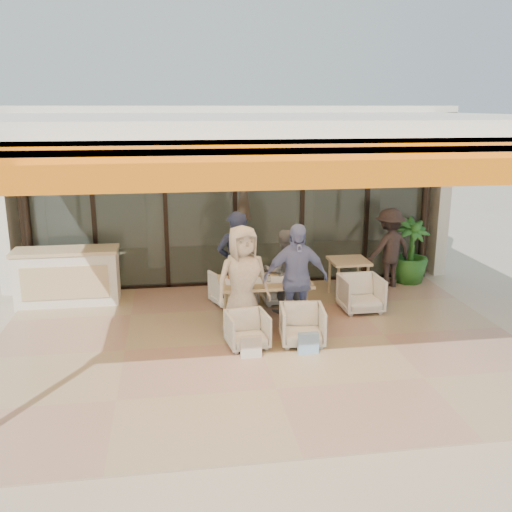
{
  "coord_description": "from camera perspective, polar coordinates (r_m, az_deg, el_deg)",
  "views": [
    {
      "loc": [
        -1.25,
        -7.99,
        3.53
      ],
      "look_at": [
        0.1,
        0.9,
        1.15
      ],
      "focal_mm": 40.0,
      "sensor_mm": 36.0,
      "label": 1
    }
  ],
  "objects": [
    {
      "name": "tote_bag_blue",
      "position": [
        8.42,
        5.24,
        -8.76
      ],
      "size": [
        0.3,
        0.1,
        0.34
      ],
      "primitive_type": "cube",
      "color": "#99BFD8",
      "rests_on": "ground"
    },
    {
      "name": "diner_periwinkle",
      "position": [
        8.99,
        3.99,
        -2.3
      ],
      "size": [
        1.05,
        0.46,
        1.78
      ],
      "primitive_type": "imported",
      "rotation": [
        0.0,
        0.0,
        0.02
      ],
      "color": "#7486C1",
      "rests_on": "ground"
    },
    {
      "name": "chair_far_left",
      "position": [
        10.34,
        -2.3,
        -3.05
      ],
      "size": [
        0.89,
        0.86,
        0.72
      ],
      "primitive_type": "imported",
      "rotation": [
        0.0,
        0.0,
        3.51
      ],
      "color": "white",
      "rests_on": "ground"
    },
    {
      "name": "interior_block",
      "position": [
        13.43,
        -3.25,
        9.25
      ],
      "size": [
        9.05,
        3.62,
        3.52
      ],
      "color": "silver",
      "rests_on": "ground"
    },
    {
      "name": "side_chair",
      "position": [
        10.2,
        10.46,
        -3.56
      ],
      "size": [
        0.71,
        0.67,
        0.71
      ],
      "primitive_type": "imported",
      "rotation": [
        0.0,
        0.0,
        0.02
      ],
      "color": "white",
      "rests_on": "ground"
    },
    {
      "name": "host_counter",
      "position": [
        10.88,
        -18.33,
        -1.95
      ],
      "size": [
        1.85,
        0.65,
        1.04
      ],
      "color": "silver",
      "rests_on": "ground"
    },
    {
      "name": "chair_near_left",
      "position": [
        8.58,
        -0.87,
        -7.25
      ],
      "size": [
        0.66,
        0.63,
        0.61
      ],
      "primitive_type": "imported",
      "rotation": [
        0.0,
        0.0,
        0.14
      ],
      "color": "white",
      "rests_on": "ground"
    },
    {
      "name": "diner_grey",
      "position": [
        9.88,
        2.85,
        -1.57
      ],
      "size": [
        0.77,
        0.62,
        1.49
      ],
      "primitive_type": "imported",
      "rotation": [
        0.0,
        0.0,
        3.06
      ],
      "color": "slate",
      "rests_on": "ground"
    },
    {
      "name": "glass_storefront",
      "position": [
        11.23,
        -2.12,
        4.92
      ],
      "size": [
        8.08,
        0.1,
        3.2
      ],
      "color": "#9EADA3",
      "rests_on": "ground"
    },
    {
      "name": "chair_far_right",
      "position": [
        10.48,
        2.28,
        -3.14
      ],
      "size": [
        0.6,
        0.56,
        0.6
      ],
      "primitive_type": "imported",
      "rotation": [
        0.0,
        0.0,
        3.17
      ],
      "color": "white",
      "rests_on": "ground"
    },
    {
      "name": "terrace_structure",
      "position": [
        7.83,
        0.57,
        12.77
      ],
      "size": [
        8.0,
        6.0,
        3.4
      ],
      "color": "silver",
      "rests_on": "ground"
    },
    {
      "name": "diner_navy",
      "position": [
        9.7,
        -2.0,
        -0.82
      ],
      "size": [
        0.74,
        0.56,
        1.83
      ],
      "primitive_type": "imported",
      "rotation": [
        0.0,
        0.0,
        3.33
      ],
      "color": "#181E34",
      "rests_on": "ground"
    },
    {
      "name": "ground",
      "position": [
        8.82,
        0.24,
        -8.75
      ],
      "size": [
        70.0,
        70.0,
        0.0
      ],
      "primitive_type": "plane",
      "color": "#C6B293",
      "rests_on": "ground"
    },
    {
      "name": "potted_palm",
      "position": [
        11.96,
        15.14,
        0.47
      ],
      "size": [
        0.91,
        0.91,
        1.34
      ],
      "primitive_type": "imported",
      "rotation": [
        0.0,
        0.0,
        0.24
      ],
      "color": "#1E5919",
      "rests_on": "ground"
    },
    {
      "name": "dining_table",
      "position": [
        9.4,
        0.83,
        -2.78
      ],
      "size": [
        1.5,
        0.9,
        0.93
      ],
      "color": "tan",
      "rests_on": "ground"
    },
    {
      "name": "tote_bag_cream",
      "position": [
        8.27,
        -0.49,
        -9.14
      ],
      "size": [
        0.3,
        0.1,
        0.34
      ],
      "primitive_type": "cube",
      "color": "silver",
      "rests_on": "ground"
    },
    {
      "name": "standing_woman",
      "position": [
        11.5,
        13.16,
        0.72
      ],
      "size": [
        1.18,
        0.91,
        1.61
      ],
      "primitive_type": "imported",
      "rotation": [
        0.0,
        0.0,
        3.48
      ],
      "color": "black",
      "rests_on": "ground"
    },
    {
      "name": "diner_cream",
      "position": [
        8.85,
        -1.33,
        -2.55
      ],
      "size": [
        0.97,
        0.74,
        1.77
      ],
      "primitive_type": "imported",
      "rotation": [
        0.0,
        0.0,
        0.22
      ],
      "color": "beige",
      "rests_on": "ground"
    },
    {
      "name": "chair_near_right",
      "position": [
        8.72,
        4.64,
        -6.74
      ],
      "size": [
        0.71,
        0.67,
        0.67
      ],
      "primitive_type": "imported",
      "rotation": [
        0.0,
        0.0,
        -0.1
      ],
      "color": "white",
      "rests_on": "ground"
    },
    {
      "name": "side_table",
      "position": [
        10.79,
        9.25,
        -0.92
      ],
      "size": [
        0.7,
        0.7,
        0.74
      ],
      "color": "tan",
      "rests_on": "ground"
    },
    {
      "name": "terrace_floor",
      "position": [
        8.82,
        0.24,
        -8.73
      ],
      "size": [
        8.0,
        6.0,
        0.01
      ],
      "primitive_type": "cube",
      "color": "tan",
      "rests_on": "ground"
    }
  ]
}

